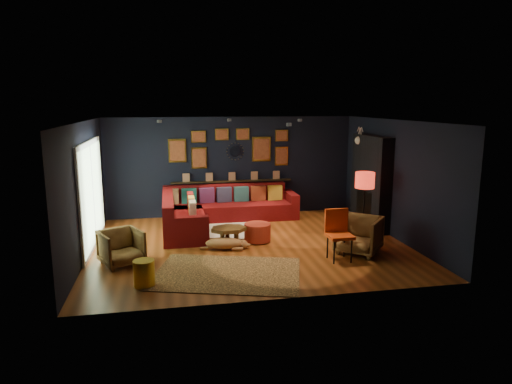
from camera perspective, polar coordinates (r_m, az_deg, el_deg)
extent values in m
plane|color=brown|center=(9.72, -0.75, -6.63)|extent=(6.50, 6.50, 0.00)
plane|color=black|center=(12.09, -3.08, 3.20)|extent=(6.50, 0.00, 6.50)
plane|color=black|center=(6.77, 3.36, -3.11)|extent=(6.50, 0.00, 6.50)
plane|color=black|center=(9.40, -20.66, 0.21)|extent=(0.00, 5.50, 5.50)
plane|color=black|center=(10.47, 17.02, 1.50)|extent=(0.00, 5.50, 5.50)
plane|color=silver|center=(9.26, -0.79, 8.88)|extent=(6.50, 6.50, 0.00)
cube|color=maroon|center=(11.78, -3.66, -2.42)|extent=(3.20, 0.95, 0.42)
cube|color=maroon|center=(12.03, -3.90, -0.08)|extent=(3.20, 0.24, 0.46)
cube|color=maroon|center=(12.08, 4.36, -1.55)|extent=(0.22, 0.95, 0.64)
cube|color=maroon|center=(10.63, -8.93, -4.03)|extent=(0.95, 2.20, 0.42)
cube|color=maroon|center=(10.52, -10.93, -1.89)|extent=(0.24, 2.20, 0.46)
cube|color=maroon|center=(9.64, -8.72, -4.93)|extent=(0.95, 0.22, 0.64)
cube|color=tan|center=(11.75, -10.56, -0.57)|extent=(0.38, 0.14, 0.38)
cube|color=#196564|center=(11.76, -8.37, -0.49)|extent=(0.38, 0.14, 0.38)
cube|color=#582656|center=(11.78, -6.19, -0.41)|extent=(0.38, 0.14, 0.38)
cube|color=#343557|center=(11.83, -4.01, -0.33)|extent=(0.38, 0.14, 0.38)
cube|color=#2A5A63|center=(11.89, -1.86, -0.25)|extent=(0.38, 0.14, 0.38)
cube|color=maroon|center=(11.97, 0.27, -0.17)|extent=(0.38, 0.14, 0.38)
cube|color=#B18825|center=(12.06, 2.36, -0.09)|extent=(0.38, 0.14, 0.38)
cube|color=maroon|center=(11.22, -8.21, -1.05)|extent=(0.14, 0.38, 0.38)
cube|color=gold|center=(10.73, -8.08, -1.60)|extent=(0.14, 0.38, 0.38)
cube|color=beige|center=(10.24, -7.93, -2.21)|extent=(0.14, 0.38, 0.38)
cube|color=black|center=(12.08, -3.02, 1.37)|extent=(3.20, 0.12, 0.04)
cube|color=gold|center=(11.89, -9.81, 5.11)|extent=(0.45, 0.03, 0.60)
cube|color=#9A502C|center=(11.88, -9.80, 5.10)|extent=(0.38, 0.01, 0.51)
cube|color=gold|center=(11.94, -7.13, 4.24)|extent=(0.40, 0.03, 0.55)
cube|color=#9A502C|center=(11.92, -7.12, 4.23)|extent=(0.34, 0.01, 0.47)
cube|color=gold|center=(11.89, -7.19, 6.88)|extent=(0.38, 0.03, 0.30)
cube|color=#9A502C|center=(11.87, -7.19, 6.87)|extent=(0.32, 0.01, 0.25)
cube|color=gold|center=(12.14, 0.67, 5.39)|extent=(0.50, 0.03, 0.65)
cube|color=#9A502C|center=(12.12, 0.69, 5.38)|extent=(0.42, 0.01, 0.55)
cube|color=gold|center=(12.28, 3.19, 4.50)|extent=(0.35, 0.03, 0.50)
cube|color=#9A502C|center=(12.27, 3.21, 4.49)|extent=(0.30, 0.01, 0.42)
cube|color=gold|center=(12.23, 3.22, 7.06)|extent=(0.35, 0.03, 0.30)
cube|color=#9A502C|center=(12.21, 3.24, 7.06)|extent=(0.30, 0.01, 0.25)
cube|color=gold|center=(11.94, -4.30, 7.19)|extent=(0.35, 0.03, 0.30)
cube|color=#9A502C|center=(11.92, -4.29, 7.18)|extent=(0.30, 0.01, 0.25)
cube|color=gold|center=(12.01, -1.68, 7.24)|extent=(0.35, 0.03, 0.30)
cube|color=#9A502C|center=(12.00, -1.66, 7.24)|extent=(0.30, 0.01, 0.25)
cylinder|color=silver|center=(12.02, -2.61, 5.08)|extent=(0.28, 0.03, 0.28)
cone|color=gold|center=(12.06, -1.57, 5.11)|extent=(0.03, 0.16, 0.03)
cone|color=gold|center=(12.05, -1.65, 5.51)|extent=(0.04, 0.16, 0.04)
cone|color=gold|center=(12.03, -1.88, 5.84)|extent=(0.04, 0.16, 0.04)
cone|color=gold|center=(12.02, -2.22, 6.06)|extent=(0.04, 0.16, 0.04)
cone|color=gold|center=(12.00, -2.62, 6.13)|extent=(0.03, 0.16, 0.03)
cone|color=gold|center=(11.99, -3.02, 6.04)|extent=(0.04, 0.16, 0.04)
cone|color=gold|center=(11.99, -3.35, 5.81)|extent=(0.04, 0.16, 0.04)
cone|color=gold|center=(11.99, -3.58, 5.46)|extent=(0.04, 0.16, 0.04)
cone|color=gold|center=(11.99, -3.65, 5.06)|extent=(0.03, 0.16, 0.03)
cone|color=gold|center=(12.00, -3.57, 4.66)|extent=(0.04, 0.16, 0.04)
cone|color=gold|center=(12.02, -3.34, 4.33)|extent=(0.04, 0.16, 0.04)
cone|color=gold|center=(12.03, -3.00, 4.11)|extent=(0.04, 0.16, 0.04)
cone|color=gold|center=(12.05, -2.60, 4.04)|extent=(0.03, 0.16, 0.03)
cone|color=gold|center=(12.06, -2.20, 4.13)|extent=(0.04, 0.16, 0.04)
cone|color=gold|center=(12.06, -1.87, 4.37)|extent=(0.04, 0.16, 0.04)
cone|color=gold|center=(12.06, -1.65, 4.71)|extent=(0.04, 0.16, 0.04)
cube|color=black|center=(11.23, 14.16, 1.23)|extent=(0.30, 1.60, 2.20)
cube|color=black|center=(11.33, 13.73, -2.01)|extent=(0.20, 0.80, 0.90)
cone|color=white|center=(11.60, 13.74, 6.30)|extent=(0.35, 0.28, 0.28)
sphere|color=white|center=(11.51, 12.74, 6.30)|extent=(0.20, 0.20, 0.20)
cylinder|color=white|center=(11.45, 12.99, 7.12)|extent=(0.02, 0.10, 0.28)
cylinder|color=white|center=(11.56, 12.75, 7.17)|extent=(0.02, 0.10, 0.28)
cube|color=white|center=(10.01, -19.86, -0.27)|extent=(0.04, 2.80, 2.20)
cube|color=#B3D5A3|center=(10.01, -19.72, -0.26)|extent=(0.01, 2.60, 2.00)
cube|color=white|center=(10.01, -19.69, -0.26)|extent=(0.02, 0.06, 2.00)
cylinder|color=black|center=(10.32, -12.00, 8.65)|extent=(0.10, 0.10, 0.06)
cylinder|color=black|center=(10.81, -3.36, 8.97)|extent=(0.10, 0.10, 0.06)
cylinder|color=black|center=(10.76, 5.51, 8.93)|extent=(0.10, 0.10, 0.06)
cylinder|color=black|center=(8.61, 4.14, 8.42)|extent=(0.10, 0.10, 0.06)
cube|color=beige|center=(10.87, -5.19, -4.67)|extent=(2.32, 1.96, 0.03)
cube|color=#BC8145|center=(8.17, -3.59, -10.10)|extent=(2.93, 2.45, 0.01)
cylinder|color=brown|center=(9.45, -4.20, -6.04)|extent=(0.10, 0.10, 0.31)
cylinder|color=brown|center=(9.48, -2.47, -5.95)|extent=(0.10, 0.10, 0.31)
cylinder|color=brown|center=(9.78, -3.59, -5.43)|extent=(0.10, 0.10, 0.31)
cylinder|color=maroon|center=(9.88, 0.19, -5.03)|extent=(0.57, 0.57, 0.37)
imported|color=#BE803E|center=(8.84, -16.50, -6.47)|extent=(0.92, 0.90, 0.72)
imported|color=#BE803E|center=(9.33, 12.72, -5.03)|extent=(1.09, 1.09, 0.82)
cylinder|color=gold|center=(7.80, -13.82, -9.82)|extent=(0.35, 0.35, 0.44)
cylinder|color=black|center=(8.66, 9.75, -7.36)|extent=(0.03, 0.03, 0.48)
cylinder|color=black|center=(8.79, 11.85, -7.16)|extent=(0.03, 0.03, 0.48)
cylinder|color=black|center=(8.97, 8.93, -6.69)|extent=(0.03, 0.03, 0.48)
cylinder|color=black|center=(9.09, 10.97, -6.51)|extent=(0.03, 0.03, 0.48)
cube|color=#D84213|center=(8.81, 10.43, -5.43)|extent=(0.47, 0.47, 0.06)
cube|color=#D84213|center=(8.91, 10.00, -3.48)|extent=(0.46, 0.06, 0.46)
cylinder|color=black|center=(10.36, 13.13, -5.68)|extent=(0.25, 0.25, 0.04)
cylinder|color=black|center=(10.20, 13.29, -2.30)|extent=(0.04, 0.04, 1.21)
cylinder|color=red|center=(10.07, 13.46, 1.45)|extent=(0.41, 0.41, 0.34)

